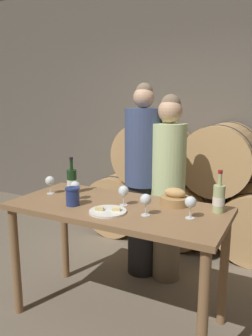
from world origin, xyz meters
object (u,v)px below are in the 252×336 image
Objects in this scene: wine_bottle_white at (219,198)px; wine_glass_left at (75,187)px; wine_glass_center at (124,191)px; person_right at (168,187)px; wine_bottle_red at (72,181)px; blue_crock at (73,196)px; wine_glass_right at (146,200)px; tasting_table at (117,222)px; cheese_plate at (108,211)px; wine_glass_far_left at (50,181)px; person_left at (143,180)px; wine_glass_far_right at (191,203)px; bread_basket at (175,198)px.

wine_bottle_white is 1.05m from wine_glass_left.
wine_glass_left and wine_glass_center have the same top height.
person_right reaches higher than wine_bottle_red.
wine_glass_right is (0.55, 0.05, 0.03)m from blue_crock.
wine_glass_left is (-1.02, -0.22, 0.01)m from wine_bottle_white.
tasting_table is at bearing 25.61° from blue_crock.
cheese_plate is 0.40m from wine_glass_left.
blue_crock is at bearing -175.03° from wine_glass_right.
blue_crock is at bearing -152.98° from wine_glass_center.
wine_bottle_red is at bearing 34.80° from wine_glass_far_left.
person_left is 12.32× the size of wine_glass_left.
wine_glass_left is at bearing -176.94° from tasting_table.
wine_bottle_white is 1.99× the size of wine_glass_far_right.
wine_bottle_white is at bearing 11.86° from wine_glass_left.
wine_glass_left is at bearing 173.46° from wine_glass_right.
wine_glass_left is 1.00× the size of wine_glass_center.
person_right is at bearing 119.72° from wine_glass_far_right.
person_right reaches higher than wine_glass_far_right.
wine_bottle_red reaches higher than tasting_table.
person_right is at bearing 83.05° from cheese_plate.
wine_bottle_red is 0.20m from wine_glass_left.
person_left is 0.70m from wine_bottle_red.
wine_glass_center is (-0.64, -0.17, 0.01)m from wine_bottle_white.
person_left reaches higher than bread_basket.
person_left reaches higher than wine_glass_right.
blue_crock is (0.20, -0.26, -0.03)m from wine_bottle_red.
blue_crock is at bearing -62.17° from wine_glass_left.
cheese_plate is (0.50, -0.28, -0.09)m from wine_bottle_red.
wine_bottle_red is 1.03m from wine_glass_far_right.
wine_glass_far_right is at bearing 16.42° from wine_glass_right.
bread_basket is at bearing 17.93° from wine_glass_left.
person_left is 12.32× the size of wine_glass_far_left.
wine_glass_left is 1.00× the size of wine_glass_right.
person_left is at bearing -179.94° from person_right.
wine_glass_center and wine_glass_far_right have the same top height.
wine_glass_far_left is at bearing -137.16° from person_right.
cheese_plate is at bearing -15.57° from wine_glass_far_left.
wine_glass_center is (-0.08, -0.69, 0.12)m from person_right.
tasting_table is 0.37m from blue_crock.
tasting_table is 0.36m from wine_glass_right.
person_left reaches higher than wine_glass_center.
wine_glass_far_left and wine_glass_center have the same top height.
wine_glass_far_left is at bearing -172.49° from wine_bottle_white.
wine_glass_far_right is (0.66, -0.73, 0.09)m from person_left.
wine_glass_far_right is (0.89, 0.01, 0.00)m from wine_glass_left.
wine_bottle_white is 2.22× the size of blue_crock.
wine_bottle_white is 1.99× the size of wine_glass_center.
wine_glass_far_left reaches higher than blue_crock.
wine_glass_far_left and wine_glass_far_right have the same top height.
person_right is at bearing 136.36° from wine_bottle_white.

